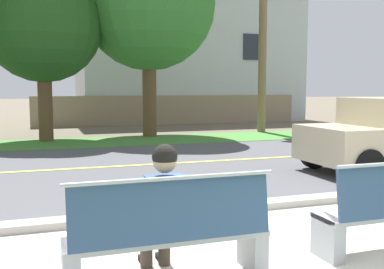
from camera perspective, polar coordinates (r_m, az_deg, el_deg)
The scene contains 11 objects.
ground_plane at distance 11.66m, azimuth -7.18°, elevation -2.69°, with size 140.00×140.00×0.00m, color #665B4C.
sidewalk_pavement at distance 4.67m, azimuth 12.50°, elevation -15.90°, with size 44.00×3.60×0.01m, color beige.
curb_edge at distance 6.32m, azimuth 3.22°, elevation -9.49°, with size 44.00×0.30×0.11m, color #ADA89E.
street_asphalt at distance 10.21m, azimuth -5.50°, elevation -3.87°, with size 52.00×8.00×0.01m, color #515156.
road_centre_line at distance 10.21m, azimuth -5.50°, elevation -3.84°, with size 48.00×0.14×0.01m, color #E0CC4C.
far_verge_grass at distance 14.86m, azimuth -9.70°, elevation -0.85°, with size 48.00×2.80×0.02m, color #478438.
bench_left at distance 3.98m, azimuth -2.88°, elevation -12.78°, with size 1.81×0.48×1.01m.
seated_person_blue at distance 4.07m, azimuth -3.82°, elevation -9.13°, with size 0.52×0.68×1.25m.
shade_tree_left at distance 15.52m, azimuth -18.14°, elevation 14.49°, with size 3.85×3.85×6.35m.
garden_wall at distance 21.65m, azimuth -2.55°, elevation 3.16°, with size 13.00×0.36×1.40m, color gray.
house_across_street at distance 25.27m, azimuth -0.89°, elevation 10.66°, with size 12.50×6.91×7.57m.
Camera 1 is at (-2.28, -3.30, 1.73)m, focal length 41.71 mm.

